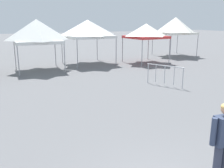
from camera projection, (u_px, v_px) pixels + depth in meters
canopy_tent_behind_left at (37, 31)px, 16.53m from camera, size 3.13×3.13×3.41m
canopy_tent_center at (88, 29)px, 19.02m from camera, size 3.52×3.52×3.38m
canopy_tent_behind_center at (146, 31)px, 19.66m from camera, size 2.98×2.98×3.09m
canopy_tent_behind_right at (175, 26)px, 23.48m from camera, size 3.37×3.37×3.64m
person_foreground at (223, 139)px, 4.89m from camera, size 0.65×0.28×1.78m
crowd_barrier_mid_lot at (165, 71)px, 12.88m from camera, size 0.90×1.94×1.08m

